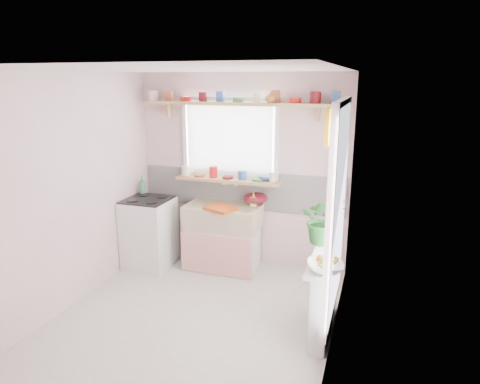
% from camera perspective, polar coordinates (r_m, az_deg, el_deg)
% --- Properties ---
extents(room, '(3.20, 3.20, 3.20)m').
position_cam_1_polar(room, '(4.71, 5.06, 1.97)').
color(room, silver).
rests_on(room, ground).
extents(sink_unit, '(0.95, 0.65, 1.11)m').
position_cam_1_polar(sink_unit, '(5.61, -2.24, -5.88)').
color(sink_unit, white).
rests_on(sink_unit, ground).
extents(cooker, '(0.58, 0.58, 0.93)m').
position_cam_1_polar(cooker, '(5.78, -12.00, -5.26)').
color(cooker, white).
rests_on(cooker, ground).
extents(radiator_ledge, '(0.22, 0.95, 0.78)m').
position_cam_1_polar(radiator_ledge, '(4.33, 11.13, -13.21)').
color(radiator_ledge, white).
rests_on(radiator_ledge, ground).
extents(windowsill, '(1.40, 0.22, 0.04)m').
position_cam_1_polar(windowsill, '(5.57, -1.64, 1.60)').
color(windowsill, tan).
rests_on(windowsill, room).
extents(pine_shelf, '(2.52, 0.24, 0.04)m').
position_cam_1_polar(pine_shelf, '(5.37, -0.22, 11.69)').
color(pine_shelf, tan).
rests_on(pine_shelf, room).
extents(shelf_crockery, '(2.47, 0.11, 0.12)m').
position_cam_1_polar(shelf_crockery, '(5.37, -0.22, 12.49)').
color(shelf_crockery, silver).
rests_on(shelf_crockery, pine_shelf).
extents(sill_crockery, '(1.35, 0.11, 0.12)m').
position_cam_1_polar(sill_crockery, '(5.56, -1.81, 2.36)').
color(sill_crockery, silver).
rests_on(sill_crockery, windowsill).
extents(dish_tray, '(0.44, 0.39, 0.04)m').
position_cam_1_polar(dish_tray, '(5.28, -2.60, -2.21)').
color(dish_tray, '#CA4612').
rests_on(dish_tray, sink_unit).
extents(colander, '(0.39, 0.39, 0.15)m').
position_cam_1_polar(colander, '(5.53, 2.10, -0.83)').
color(colander, '#5E101A').
rests_on(colander, sink_unit).
extents(jade_plant, '(0.54, 0.49, 0.50)m').
position_cam_1_polar(jade_plant, '(4.45, 11.05, -3.62)').
color(jade_plant, '#286529').
rests_on(jade_plant, radiator_ledge).
extents(fruit_bowl, '(0.39, 0.39, 0.08)m').
position_cam_1_polar(fruit_bowl, '(3.89, 11.33, -9.78)').
color(fruit_bowl, silver).
rests_on(fruit_bowl, radiator_ledge).
extents(herb_pot, '(0.11, 0.08, 0.19)m').
position_cam_1_polar(herb_pot, '(3.77, 11.16, -9.70)').
color(herb_pot, '#356A2A').
rests_on(herb_pot, radiator_ledge).
extents(soap_bottle_sink, '(0.09, 0.09, 0.17)m').
position_cam_1_polar(soap_bottle_sink, '(5.44, 1.83, -0.94)').
color(soap_bottle_sink, '#D9D260').
rests_on(soap_bottle_sink, sink_unit).
extents(sill_cup, '(0.13, 0.13, 0.09)m').
position_cam_1_polar(sill_cup, '(5.82, -6.73, 2.73)').
color(sill_cup, silver).
rests_on(sill_cup, windowsill).
extents(sill_bowl, '(0.22, 0.22, 0.05)m').
position_cam_1_polar(sill_bowl, '(5.47, 3.45, 1.84)').
color(sill_bowl, '#2D4495').
rests_on(sill_bowl, windowsill).
extents(shelf_vase, '(0.15, 0.15, 0.14)m').
position_cam_1_polar(shelf_vase, '(5.19, 4.12, 12.54)').
color(shelf_vase, '#AC6835').
rests_on(shelf_vase, pine_shelf).
extents(cooker_bottle, '(0.10, 0.10, 0.24)m').
position_cam_1_polar(cooker_bottle, '(5.89, -12.89, 0.92)').
color(cooker_bottle, '#428557').
rests_on(cooker_bottle, cooker).
extents(fruit, '(0.20, 0.14, 0.10)m').
position_cam_1_polar(fruit, '(3.87, 11.48, -8.92)').
color(fruit, orange).
rests_on(fruit, fruit_bowl).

